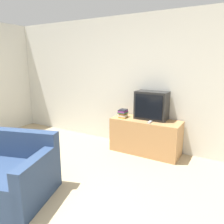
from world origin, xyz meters
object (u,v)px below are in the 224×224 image
at_px(television, 152,105).
at_px(remote_on_stand, 150,122).
at_px(tv_stand, 146,136).
at_px(book_stack, 123,113).

bearing_deg(television, remote_on_stand, -74.20).
relative_size(tv_stand, remote_on_stand, 9.00).
relative_size(television, remote_on_stand, 4.14).
bearing_deg(television, tv_stand, -122.05).
distance_m(tv_stand, book_stack, 0.61).
bearing_deg(tv_stand, book_stack, -171.23).
height_order(tv_stand, remote_on_stand, remote_on_stand).
xyz_separation_m(tv_stand, television, (0.06, 0.10, 0.59)).
relative_size(television, book_stack, 2.86).
relative_size(book_stack, remote_on_stand, 1.45).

